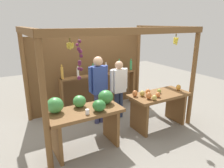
% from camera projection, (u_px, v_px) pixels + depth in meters
% --- Properties ---
extents(ground_plane, '(12.00, 12.00, 0.00)m').
position_uv_depth(ground_plane, '(108.00, 121.00, 4.97)').
color(ground_plane, gray).
rests_on(ground_plane, ground).
extents(market_stall, '(3.37, 2.16, 2.23)m').
position_uv_depth(market_stall, '(98.00, 65.00, 4.99)').
color(market_stall, brown).
rests_on(market_stall, ground).
extents(fruit_counter_left, '(1.36, 0.65, 1.07)m').
position_uv_depth(fruit_counter_left, '(85.00, 113.00, 3.74)').
color(fruit_counter_left, brown).
rests_on(fruit_counter_left, ground).
extents(fruit_counter_right, '(1.36, 0.65, 0.94)m').
position_uv_depth(fruit_counter_right, '(158.00, 102.00, 4.58)').
color(fruit_counter_right, brown).
rests_on(fruit_counter_right, ground).
extents(bottle_shelf_unit, '(2.16, 0.22, 1.36)m').
position_uv_depth(bottle_shelf_unit, '(100.00, 81.00, 5.47)').
color(bottle_shelf_unit, brown).
rests_on(bottle_shelf_unit, ground).
extents(vendor_man, '(0.48, 0.22, 1.60)m').
position_uv_depth(vendor_man, '(98.00, 84.00, 4.64)').
color(vendor_man, '#373860').
rests_on(vendor_man, ground).
extents(vendor_woman, '(0.48, 0.20, 1.44)m').
position_uv_depth(vendor_woman, '(119.00, 85.00, 4.95)').
color(vendor_woman, '#26314B').
rests_on(vendor_woman, ground).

